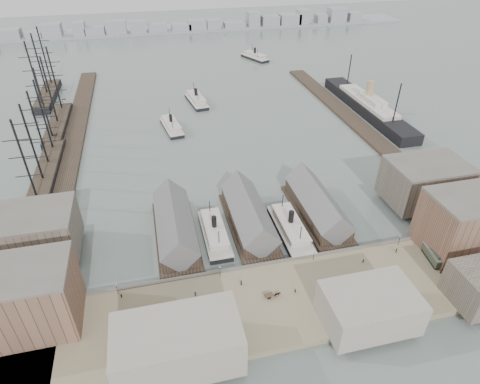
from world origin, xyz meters
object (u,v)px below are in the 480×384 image
object	(u,v)px
ocean_steamer	(367,106)
horse_cart_center	(274,295)
tram	(432,255)
horse_cart_left	(149,309)
horse_cart_right	(330,300)
ferry_docked_west	(215,232)

from	to	relation	value
ocean_steamer	horse_cart_center	world-z (taller)	ocean_steamer
tram	ocean_steamer	bearing A→B (deg)	79.44
horse_cart_left	horse_cart_center	bearing A→B (deg)	-99.81
tram	horse_cart_center	distance (m)	53.03
ocean_steamer	horse_cart_right	world-z (taller)	ocean_steamer
ocean_steamer	horse_cart_left	world-z (taller)	ocean_steamer
ferry_docked_west	horse_cart_left	distance (m)	37.11
ocean_steamer	horse_cart_right	distance (m)	148.61
horse_cart_center	horse_cart_right	size ratio (longest dim) A/B	1.01
tram	horse_cart_right	distance (m)	39.38
ocean_steamer	horse_cart_center	distance (m)	152.48
horse_cart_center	horse_cart_right	bearing A→B (deg)	-115.43
ferry_docked_west	ocean_steamer	world-z (taller)	ocean_steamer
horse_cart_left	horse_cart_center	size ratio (longest dim) A/B	0.98
ocean_steamer	tram	xyz separation A→B (m)	(-40.61, -117.42, -0.06)
horse_cart_right	horse_cart_left	bearing A→B (deg)	99.18
ferry_docked_west	horse_cart_right	distance (m)	45.44
tram	horse_cart_center	size ratio (longest dim) A/B	2.09
ferry_docked_west	ocean_steamer	bearing A→B (deg)	40.13
tram	horse_cart_right	bearing A→B (deg)	-159.16
ferry_docked_west	tram	world-z (taller)	ferry_docked_west
horse_cart_left	ferry_docked_west	bearing A→B (deg)	-43.87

